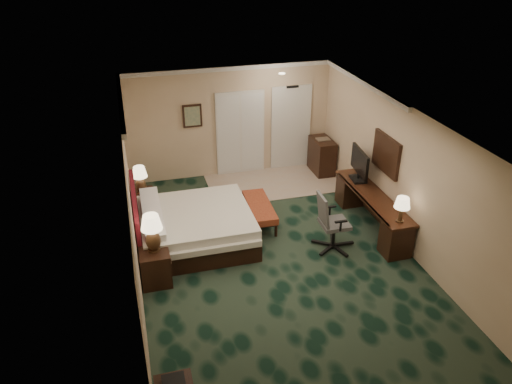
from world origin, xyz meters
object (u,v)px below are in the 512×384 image
object	(u,v)px
lamp_near	(152,233)
lamp_far	(140,180)
desk	(371,211)
bed_bench	(260,214)
nightstand_far	(144,203)
tv	(359,165)
nightstand_near	(155,266)
bed	(196,227)
minibar	(322,156)
desk_chair	(335,221)

from	to	relation	value
lamp_near	lamp_far	distance (m)	2.33
desk	bed_bench	bearing A→B (deg)	161.17
nightstand_far	desk	world-z (taller)	desk
nightstand_far	tv	xyz separation A→B (m)	(4.47, -1.02, 0.80)
lamp_near	tv	bearing A→B (deg)	17.02
nightstand_near	tv	world-z (taller)	tv
bed	minibar	xyz separation A→B (m)	(3.56, 2.36, 0.10)
lamp_near	desk_chair	bearing A→B (deg)	2.30
bed_bench	tv	size ratio (longest dim) A/B	1.51
nightstand_near	lamp_near	bearing A→B (deg)	56.08
lamp_near	desk	world-z (taller)	lamp_near
bed	tv	world-z (taller)	tv
nightstand_far	desk	size ratio (longest dim) A/B	0.22
lamp_far	desk	xyz separation A→B (m)	(4.48, -1.69, -0.49)
nightstand_far	nightstand_near	bearing A→B (deg)	-89.28
bed_bench	desk	distance (m)	2.29
bed_bench	desk_chair	xyz separation A→B (m)	(1.13, -1.24, 0.36)
bed	desk_chair	world-z (taller)	desk_chair
nightstand_far	minibar	bearing A→B (deg)	12.58
nightstand_far	lamp_near	distance (m)	2.48
desk	desk_chair	distance (m)	1.17
bed	desk_chair	size ratio (longest dim) A/B	1.80
tv	lamp_far	bearing A→B (deg)	174.01
minibar	desk	bearing A→B (deg)	-90.32
lamp_near	desk_chair	size ratio (longest dim) A/B	0.58
nightstand_near	bed_bench	size ratio (longest dim) A/B	0.47
nightstand_far	tv	world-z (taller)	tv
bed	desk	xyz separation A→B (m)	(3.55, -0.37, 0.03)
tv	minibar	bearing A→B (deg)	96.01
nightstand_near	nightstand_far	bearing A→B (deg)	90.72
desk	minibar	distance (m)	2.74
desk_chair	lamp_far	bearing A→B (deg)	149.13
lamp_near	bed_bench	distance (m)	2.74
lamp_near	desk	bearing A→B (deg)	8.25
lamp_far	minibar	world-z (taller)	lamp_far
bed	lamp_far	world-z (taller)	lamp_far
nightstand_near	desk_chair	distance (m)	3.41
nightstand_near	minibar	bearing A→B (deg)	37.39
lamp_far	tv	distance (m)	4.60
desk_chair	lamp_near	bearing A→B (deg)	-176.07
bed_bench	lamp_far	bearing A→B (deg)	159.88
desk	lamp_near	bearing A→B (deg)	-171.75
bed	tv	distance (m)	3.65
minibar	lamp_far	bearing A→B (deg)	-166.91
bed	minibar	bearing A→B (deg)	33.55
nightstand_far	lamp_far	world-z (taller)	lamp_far
lamp_near	nightstand_far	bearing A→B (deg)	91.10
bed	bed_bench	xyz separation A→B (m)	(1.38, 0.36, -0.11)
bed	desk_chair	xyz separation A→B (m)	(2.51, -0.88, 0.25)
nightstand_near	tv	xyz separation A→B (m)	(4.44, 1.38, 0.76)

